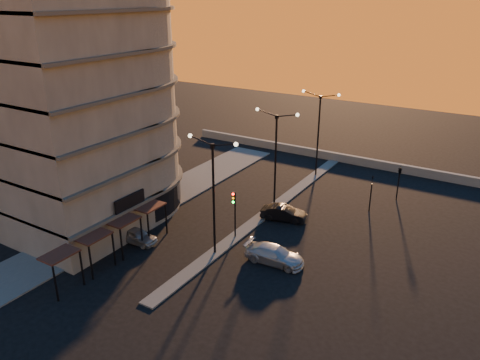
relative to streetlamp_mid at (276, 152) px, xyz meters
The scene contains 14 objects.
ground 11.46m from the streetlamp_mid, 90.00° to the right, with size 120.00×120.00×0.00m, color black.
sidewalk_west 13.30m from the streetlamp_mid, 150.26° to the right, with size 5.00×40.00×0.12m, color #51514E.
median 5.53m from the streetlamp_mid, 90.00° to the left, with size 1.20×36.00×0.12m, color #51514E.
parapet 16.91m from the streetlamp_mid, 82.87° to the left, with size 44.00×0.50×1.00m, color slate.
building 18.31m from the streetlamp_mid, 144.54° to the right, with size 14.35×17.08×25.00m.
streetlamp_near 10.00m from the streetlamp_mid, 90.00° to the right, with size 4.32×0.32×9.51m.
streetlamp_mid is the anchor object (origin of this frame).
streetlamp_far 10.00m from the streetlamp_mid, 90.00° to the left, with size 4.32×0.32×9.51m.
traffic_light_main 7.62m from the streetlamp_mid, 90.00° to the right, with size 0.28×0.44×4.25m.
signal_east_a 9.67m from the streetlamp_mid, 26.57° to the left, with size 0.13×0.16×3.60m.
signal_east_b 12.67m from the streetlamp_mid, 40.10° to the left, with size 0.42×1.99×3.60m.
car_hatchback 14.47m from the streetlamp_mid, 118.58° to the right, with size 1.48×3.67×1.25m, color #A8ABB0.
car_sedan 5.61m from the streetlamp_mid, 43.84° to the right, with size 1.43×4.11×1.35m, color black.
car_wagon 11.03m from the streetlamp_mid, 62.04° to the right, with size 1.89×4.65×1.35m, color #B1B4BA.
Camera 1 is at (18.62, -26.32, 19.12)m, focal length 35.00 mm.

